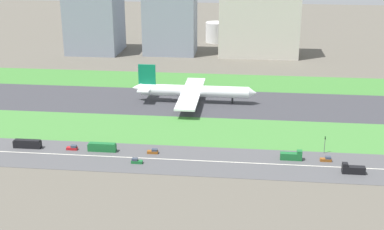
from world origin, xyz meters
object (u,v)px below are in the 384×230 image
at_px(airliner, 192,91).
at_px(car_3, 326,159).
at_px(car_0, 136,161).
at_px(truck_0, 292,156).
at_px(bus_1, 102,147).
at_px(hangar_building, 170,19).
at_px(car_1, 153,151).
at_px(terminal_building, 95,24).
at_px(car_2, 72,148).
at_px(fuel_tank_centre, 254,34).
at_px(bus_0, 27,144).
at_px(traffic_light, 325,143).
at_px(fuel_tank_west, 216,32).
at_px(office_tower, 259,19).
at_px(truck_1, 353,169).

xyz_separation_m(airliner, car_3, (60.56, -68.00, -5.31)).
xyz_separation_m(car_0, truck_0, (59.89, 10.00, 0.75)).
relative_size(bus_1, hangar_building, 0.23).
height_order(car_1, terminal_building, terminal_building).
xyz_separation_m(car_2, hangar_building, (13.16, 182.00, 24.20)).
xyz_separation_m(car_2, terminal_building, (-42.42, 182.00, 19.24)).
distance_m(bus_1, fuel_tank_centre, 235.05).
xyz_separation_m(bus_0, traffic_light, (121.35, 7.99, 2.47)).
bearing_deg(car_0, car_2, -19.14).
bearing_deg(airliner, car_2, -121.41).
bearing_deg(terminal_building, fuel_tank_centre, 21.26).
bearing_deg(airliner, car_1, -96.65).
relative_size(bus_0, traffic_light, 1.61).
distance_m(car_3, fuel_tank_west, 234.51).
height_order(bus_1, office_tower, office_tower).
bearing_deg(truck_0, fuel_tank_centre, 93.90).
distance_m(car_3, car_1, 68.49).
bearing_deg(traffic_light, fuel_tank_centre, 97.53).
height_order(bus_1, bus_0, same).
height_order(bus_1, fuel_tank_west, fuel_tank_west).
height_order(bus_0, hangar_building, hangar_building).
bearing_deg(terminal_building, car_3, -51.55).
xyz_separation_m(car_2, fuel_tank_centre, (73.23, 227.00, 6.53)).
bearing_deg(bus_0, terminal_building, 97.28).
distance_m(office_tower, fuel_tank_centre, 48.92).
bearing_deg(terminal_building, hangar_building, 0.00).
xyz_separation_m(truck_1, hangar_building, (-97.18, 192.00, 23.45)).
distance_m(fuel_tank_west, fuel_tank_centre, 29.63).
height_order(truck_1, bus_0, truck_1).
relative_size(bus_0, hangar_building, 0.23).
distance_m(airliner, terminal_building, 142.26).
bearing_deg(bus_0, truck_0, 0.00).
relative_size(car_2, car_1, 1.00).
distance_m(bus_0, traffic_light, 121.64).
bearing_deg(traffic_light, hangar_building, 117.10).
xyz_separation_m(terminal_building, fuel_tank_west, (86.02, 45.00, -12.28)).
bearing_deg(car_0, terminal_building, -69.65).
distance_m(car_3, truck_1, 12.99).
relative_size(truck_0, fuel_tank_west, 0.49).
bearing_deg(car_2, truck_0, -0.00).
xyz_separation_m(airliner, truck_1, (68.81, -78.00, -4.56)).
bearing_deg(car_0, truck_0, -170.52).
distance_m(bus_0, fuel_tank_centre, 245.14).
distance_m(airliner, traffic_light, 85.35).
relative_size(car_1, office_tower, 0.08).
bearing_deg(airliner, truck_0, -55.25).
height_order(bus_0, fuel_tank_centre, fuel_tank_centre).
xyz_separation_m(bus_0, fuel_tank_west, (62.76, 227.00, 6.06)).
xyz_separation_m(bus_1, fuel_tank_west, (31.10, 227.00, 6.06)).
bearing_deg(truck_0, car_1, 180.00).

